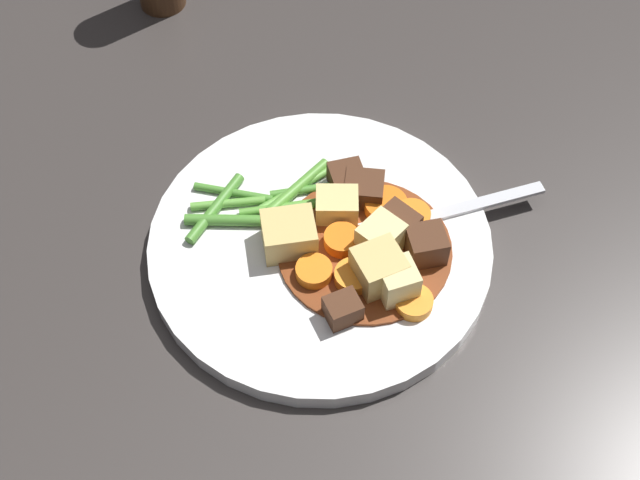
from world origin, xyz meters
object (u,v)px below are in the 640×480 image
object	(u,v)px
potato_chunk_3	(398,281)
potato_chunk_4	(381,239)
carrot_slice_1	(353,277)
carrot_slice_3	(415,301)
carrot_slice_2	(342,241)
carrot_slice_4	(412,218)
meat_chunk_0	(347,180)
fork	(432,216)
carrot_slice_5	(314,272)
carrot_slice_0	(386,207)
potato_chunk_2	(337,206)
meat_chunk_2	(397,225)
dinner_plate	(320,246)
potato_chunk_0	(289,235)
potato_chunk_1	(376,272)
meat_chunk_3	(426,246)
meat_chunk_1	(343,309)
meat_chunk_4	(362,189)

from	to	relation	value
potato_chunk_3	potato_chunk_4	size ratio (longest dim) A/B	1.02
carrot_slice_1	carrot_slice_3	distance (m)	0.05
carrot_slice_2	carrot_slice_3	bearing A→B (deg)	-3.64
carrot_slice_4	potato_chunk_3	distance (m)	0.06
meat_chunk_0	fork	distance (m)	0.07
carrot_slice_5	potato_chunk_4	bearing A→B (deg)	65.93
carrot_slice_4	potato_chunk_4	distance (m)	0.04
carrot_slice_0	potato_chunk_2	bearing A→B (deg)	-135.05
carrot_slice_1	meat_chunk_2	distance (m)	0.06
carrot_slice_0	fork	world-z (taller)	carrot_slice_0
carrot_slice_2	carrot_slice_5	xyz separation A→B (m)	(0.00, -0.03, -0.00)
dinner_plate	potato_chunk_0	distance (m)	0.03
carrot_slice_2	potato_chunk_3	xyz separation A→B (m)	(0.06, -0.01, 0.01)
meat_chunk_0	fork	bearing A→B (deg)	16.98
potato_chunk_1	potato_chunk_2	world-z (taller)	potato_chunk_1
carrot_slice_5	potato_chunk_2	distance (m)	0.06
potato_chunk_2	meat_chunk_3	world-z (taller)	meat_chunk_3
potato_chunk_3	potato_chunk_1	bearing A→B (deg)	-164.87
dinner_plate	fork	bearing A→B (deg)	54.44
carrot_slice_3	carrot_slice_5	xyz separation A→B (m)	(-0.07, -0.03, 0.00)
potato_chunk_3	meat_chunk_1	distance (m)	0.04
carrot_slice_5	meat_chunk_0	xyz separation A→B (m)	(-0.03, 0.08, 0.00)
dinner_plate	meat_chunk_1	distance (m)	0.07
dinner_plate	carrot_slice_4	distance (m)	0.07
carrot_slice_0	potato_chunk_3	bearing A→B (deg)	-45.23
potato_chunk_3	meat_chunk_1	bearing A→B (deg)	-112.81
carrot_slice_0	meat_chunk_2	size ratio (longest dim) A/B	1.16
carrot_slice_5	potato_chunk_3	bearing A→B (deg)	28.07
meat_chunk_2	fork	xyz separation A→B (m)	(0.01, 0.03, -0.01)
carrot_slice_0	carrot_slice_5	world-z (taller)	same
dinner_plate	meat_chunk_2	distance (m)	0.06
fork	carrot_slice_1	bearing A→B (deg)	-96.01
potato_chunk_2	potato_chunk_3	size ratio (longest dim) A/B	1.05
carrot_slice_1	carrot_slice_0	bearing A→B (deg)	108.33
carrot_slice_2	meat_chunk_4	size ratio (longest dim) A/B	0.91
carrot_slice_2	potato_chunk_4	bearing A→B (deg)	32.18
potato_chunk_0	potato_chunk_1	bearing A→B (deg)	12.18
carrot_slice_4	meat_chunk_2	world-z (taller)	meat_chunk_2
carrot_slice_4	fork	size ratio (longest dim) A/B	0.18
carrot_slice_0	potato_chunk_0	world-z (taller)	potato_chunk_0
meat_chunk_1	fork	size ratio (longest dim) A/B	0.15
dinner_plate	fork	world-z (taller)	fork
carrot_slice_5	potato_chunk_0	distance (m)	0.03
meat_chunk_4	meat_chunk_2	bearing A→B (deg)	-12.75
meat_chunk_1	meat_chunk_0	bearing A→B (deg)	128.14
carrot_slice_2	carrot_slice_3	distance (m)	0.07
carrot_slice_1	potato_chunk_0	world-z (taller)	potato_chunk_0
meat_chunk_1	meat_chunk_2	xyz separation A→B (m)	(-0.02, 0.08, 0.00)
potato_chunk_2	potato_chunk_1	bearing A→B (deg)	-25.92
dinner_plate	carrot_slice_0	xyz separation A→B (m)	(0.02, 0.05, 0.01)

